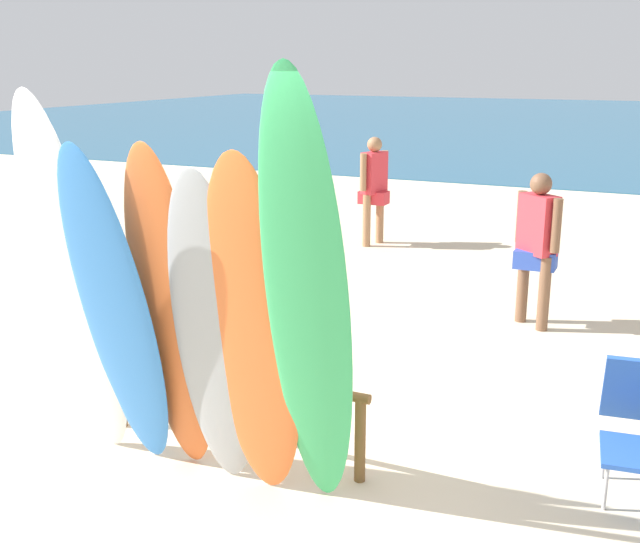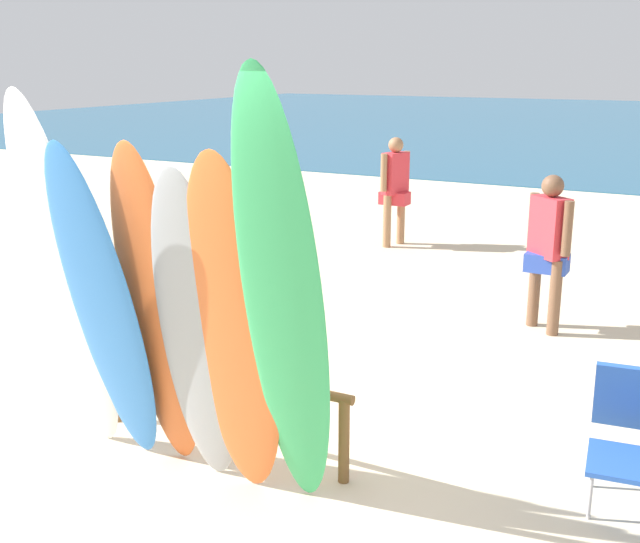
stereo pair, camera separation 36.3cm
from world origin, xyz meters
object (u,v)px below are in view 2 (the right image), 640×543
object	(u,v)px
surfboard_orange_2	(156,312)
beachgoer_by_water	(548,242)
surfboard_blue_1	(104,311)
surfboard_grey_3	(196,332)
surfboard_orange_4	(234,332)
beach_chair_red	(635,430)
beachgoer_strolling	(395,184)
surfboard_green_5	(284,308)
surfboard_rack	(220,388)
surfboard_white_0	(65,280)

from	to	relation	value
surfboard_orange_2	beachgoer_by_water	bearing A→B (deg)	68.15
surfboard_blue_1	surfboard_orange_2	size ratio (longest dim) A/B	1.02
surfboard_grey_3	beachgoer_by_water	bearing A→B (deg)	72.20
surfboard_orange_2	surfboard_orange_4	world-z (taller)	surfboard_orange_2
surfboard_orange_4	beach_chair_red	bearing A→B (deg)	28.75
beachgoer_by_water	beach_chair_red	size ratio (longest dim) A/B	1.89
surfboard_grey_3	surfboard_orange_4	size ratio (longest dim) A/B	0.95
beach_chair_red	surfboard_grey_3	bearing A→B (deg)	-161.00
surfboard_grey_3	surfboard_orange_4	bearing A→B (deg)	-4.68
surfboard_orange_4	beachgoer_strolling	world-z (taller)	surfboard_orange_4
surfboard_grey_3	beachgoer_strolling	world-z (taller)	surfboard_grey_3
beachgoer_strolling	surfboard_green_5	bearing A→B (deg)	-145.11
surfboard_orange_2	beachgoer_strolling	distance (m)	6.68
surfboard_orange_4	surfboard_rack	bearing A→B (deg)	133.47
surfboard_white_0	beachgoer_by_water	bearing A→B (deg)	65.77
beachgoer_by_water	surfboard_blue_1	bearing A→B (deg)	103.92
surfboard_white_0	beach_chair_red	xyz separation A→B (m)	(3.31, 1.19, -0.78)
surfboard_white_0	surfboard_orange_2	xyz separation A→B (m)	(0.64, 0.10, -0.14)
surfboard_orange_2	beachgoer_by_water	size ratio (longest dim) A/B	1.41
surfboard_green_5	beachgoer_by_water	size ratio (longest dim) A/B	1.73
beachgoer_by_water	surfboard_green_5	bearing A→B (deg)	120.62
surfboard_orange_2	surfboard_green_5	distance (m)	1.02
surfboard_rack	beachgoer_strolling	xyz separation A→B (m)	(-1.33, 6.17, 0.44)
surfboard_blue_1	surfboard_orange_4	world-z (taller)	surfboard_blue_1
beach_chair_red	surfboard_orange_2	bearing A→B (deg)	-164.31
surfboard_rack	surfboard_blue_1	bearing A→B (deg)	-129.93
surfboard_blue_1	surfboard_orange_4	distance (m)	0.90
surfboard_white_0	surfboard_grey_3	bearing A→B (deg)	8.09
surfboard_white_0	beach_chair_red	distance (m)	3.61
surfboard_orange_2	surfboard_green_5	world-z (taller)	surfboard_green_5
surfboard_green_5	beach_chair_red	size ratio (longest dim) A/B	3.26
surfboard_white_0	surfboard_rack	bearing A→B (deg)	36.46
surfboard_blue_1	surfboard_grey_3	bearing A→B (deg)	12.23
surfboard_green_5	beach_chair_red	bearing A→B (deg)	30.64
surfboard_rack	surfboard_orange_2	bearing A→B (deg)	-111.29
surfboard_white_0	surfboard_orange_2	world-z (taller)	surfboard_white_0
surfboard_orange_4	beachgoer_by_water	bearing A→B (deg)	76.59
surfboard_green_5	beachgoer_strolling	bearing A→B (deg)	102.30
surfboard_white_0	beachgoer_strolling	xyz separation A→B (m)	(-0.53, 6.67, -0.33)
surfboard_green_5	surfboard_orange_4	bearing A→B (deg)	161.87
surfboard_orange_2	surfboard_grey_3	bearing A→B (deg)	-6.32
surfboard_blue_1	beachgoer_strolling	xyz separation A→B (m)	(-0.88, 6.71, -0.19)
surfboard_white_0	surfboard_orange_2	size ratio (longest dim) A/B	1.14
surfboard_rack	surfboard_orange_4	distance (m)	0.88
beachgoer_strolling	beach_chair_red	bearing A→B (deg)	-127.92
beachgoer_strolling	surfboard_blue_1	bearing A→B (deg)	-155.46
surfboard_rack	beach_chair_red	size ratio (longest dim) A/B	2.42
surfboard_white_0	surfboard_orange_4	xyz separation A→B (m)	(1.25, 0.04, -0.15)
beach_chair_red	surfboard_orange_4	bearing A→B (deg)	-157.60
surfboard_orange_2	beach_chair_red	world-z (taller)	surfboard_orange_2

